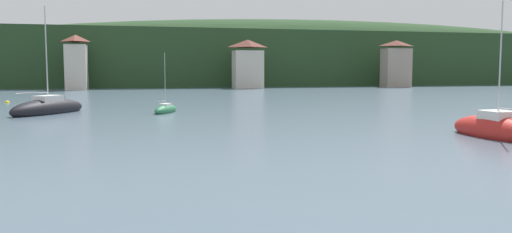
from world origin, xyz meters
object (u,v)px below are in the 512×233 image
Objects in this scene: sailboat_mid_0 at (497,130)px; sailboat_far_8 at (48,108)px; shore_building_westcentral at (76,63)px; sailboat_far_3 at (165,110)px; shore_building_eastcentral at (396,64)px; mooring_buoy_near at (7,103)px; shore_building_central at (248,65)px.

sailboat_far_8 reaches higher than sailboat_mid_0.
sailboat_far_3 is (12.58, -55.69, -4.74)m from shore_building_westcentral.
shore_building_westcentral is 1.27× the size of sailboat_mid_0.
shore_building_eastcentral reaches higher than sailboat_far_3.
sailboat_mid_0 is 0.83× the size of sailboat_far_8.
shore_building_westcentral is at bearing 38.42° from sailboat_far_3.
sailboat_far_8 is (-27.07, 22.79, 0.03)m from sailboat_mid_0.
sailboat_mid_0 is at bearing -49.12° from mooring_buoy_near.
shore_building_eastcentral reaches higher than sailboat_mid_0.
sailboat_far_8 is (-9.97, 1.39, 0.21)m from sailboat_far_3.
sailboat_far_8 reaches higher than sailboat_far_3.
shore_building_central is 0.97× the size of shore_building_eastcentral.
sailboat_far_8 reaches higher than mooring_buoy_near.
shore_building_westcentral is 1.02× the size of shore_building_eastcentral.
shore_building_central is 17.30× the size of mooring_buoy_near.
shore_building_central is 1.00× the size of sailboat_far_8.
sailboat_mid_0 is 1.46× the size of sailboat_far_3.
shore_building_westcentral is 82.73m from sailboat_mid_0.
shore_building_central is (32.90, -0.58, -0.25)m from shore_building_westcentral.
shore_building_westcentral is at bearing 178.99° from shore_building_central.
shore_building_eastcentral is 1.80× the size of sailboat_far_3.
sailboat_mid_0 is at bearing -92.41° from shore_building_central.
shore_building_eastcentral reaches higher than shore_building_central.
sailboat_far_3 is 0.57× the size of sailboat_far_8.
sailboat_mid_0 is 14.37× the size of mooring_buoy_near.
mooring_buoy_near is (-37.03, -37.45, -4.74)m from shore_building_central.
shore_building_westcentral reaches higher than sailboat_far_3.
mooring_buoy_near is (-4.13, -38.03, -5.00)m from shore_building_westcentral.
sailboat_far_3 is at bearing -134.23° from shore_building_eastcentral.
shore_building_eastcentral is 1.24× the size of sailboat_mid_0.
shore_building_westcentral is 1.05× the size of sailboat_far_8.
shore_building_westcentral is 54.55m from sailboat_far_8.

